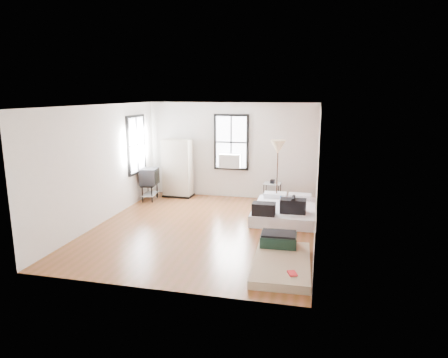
% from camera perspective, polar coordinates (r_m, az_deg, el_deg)
% --- Properties ---
extents(ground, '(6.00, 6.00, 0.00)m').
position_cam_1_polar(ground, '(9.30, -2.92, -7.05)').
color(ground, brown).
rests_on(ground, ground).
extents(room_shell, '(5.02, 6.02, 2.80)m').
position_cam_1_polar(room_shell, '(9.16, -1.01, 3.88)').
color(room_shell, silver).
rests_on(room_shell, ground).
extents(mattress_main, '(1.56, 2.10, 0.67)m').
position_cam_1_polar(mattress_main, '(10.15, 8.66, -4.42)').
color(mattress_main, white).
rests_on(mattress_main, ground).
extents(mattress_bare, '(1.07, 1.92, 0.41)m').
position_cam_1_polar(mattress_bare, '(7.49, 8.13, -11.04)').
color(mattress_bare, tan).
rests_on(mattress_bare, ground).
extents(wardrobe, '(0.89, 0.53, 1.72)m').
position_cam_1_polar(wardrobe, '(11.99, -6.62, 1.52)').
color(wardrobe, black).
rests_on(wardrobe, ground).
extents(side_table, '(0.51, 0.42, 0.64)m').
position_cam_1_polar(side_table, '(11.51, 6.92, -1.14)').
color(side_table, black).
rests_on(side_table, ground).
extents(floor_lamp, '(0.39, 0.39, 1.84)m').
position_cam_1_polar(floor_lamp, '(10.66, 7.70, 4.13)').
color(floor_lamp, black).
rests_on(floor_lamp, ground).
extents(tv_stand, '(0.53, 0.71, 0.94)m').
position_cam_1_polar(tv_stand, '(11.71, -10.59, 0.20)').
color(tv_stand, black).
rests_on(tv_stand, ground).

